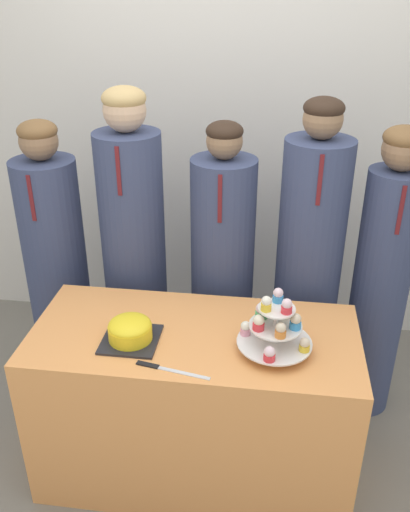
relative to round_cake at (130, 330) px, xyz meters
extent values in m
cube|color=silver|center=(0.24, 1.36, 0.56)|extent=(9.00, 0.06, 2.70)
cube|color=#EF9951|center=(0.24, 0.08, -0.42)|extent=(1.33, 0.60, 0.74)
cube|color=#232328|center=(0.00, 0.00, -0.04)|extent=(0.22, 0.22, 0.01)
cylinder|color=yellow|center=(0.00, 0.00, -0.01)|extent=(0.17, 0.17, 0.06)
ellipsoid|color=yellow|center=(0.00, 0.00, 0.02)|extent=(0.17, 0.17, 0.06)
cube|color=silver|center=(0.24, -0.17, -0.05)|extent=(0.20, 0.05, 0.00)
cube|color=black|center=(0.10, -0.14, -0.05)|extent=(0.09, 0.04, 0.01)
cylinder|color=silver|center=(0.56, 0.01, 0.05)|extent=(0.02, 0.02, 0.19)
cylinder|color=silver|center=(0.56, 0.01, -0.01)|extent=(0.29, 0.29, 0.01)
cylinder|color=silver|center=(0.56, 0.01, 0.06)|extent=(0.20, 0.20, 0.01)
cylinder|color=silver|center=(0.56, 0.01, 0.14)|extent=(0.14, 0.14, 0.01)
cylinder|color=pink|center=(0.45, 0.05, 0.00)|extent=(0.04, 0.04, 0.03)
sphere|color=white|center=(0.45, 0.05, 0.03)|extent=(0.04, 0.04, 0.04)
cylinder|color=#E5333D|center=(0.55, -0.10, 0.00)|extent=(0.04, 0.04, 0.02)
sphere|color=silver|center=(0.55, -0.10, 0.03)|extent=(0.04, 0.04, 0.04)
cylinder|color=yellow|center=(0.67, -0.03, 0.00)|extent=(0.04, 0.04, 0.02)
sphere|color=beige|center=(0.67, -0.03, 0.03)|extent=(0.04, 0.04, 0.04)
cylinder|color=orange|center=(0.58, 0.13, 0.00)|extent=(0.04, 0.04, 0.02)
sphere|color=silver|center=(0.58, 0.13, 0.03)|extent=(0.04, 0.04, 0.04)
cylinder|color=#3893DB|center=(0.63, 0.00, 0.08)|extent=(0.04, 0.04, 0.03)
sphere|color=beige|center=(0.63, 0.00, 0.11)|extent=(0.04, 0.04, 0.04)
cylinder|color=yellow|center=(0.59, 0.08, 0.08)|extent=(0.04, 0.04, 0.03)
sphere|color=silver|center=(0.59, 0.08, 0.11)|extent=(0.04, 0.04, 0.04)
cylinder|color=#4CB766|center=(0.51, 0.06, 0.08)|extent=(0.05, 0.05, 0.03)
sphere|color=silver|center=(0.51, 0.06, 0.11)|extent=(0.05, 0.05, 0.05)
cylinder|color=#E5333D|center=(0.50, -0.02, 0.08)|extent=(0.04, 0.04, 0.03)
sphere|color=#F4E5C6|center=(0.50, -0.02, 0.11)|extent=(0.04, 0.04, 0.04)
cylinder|color=orange|center=(0.58, -0.06, 0.08)|extent=(0.04, 0.04, 0.03)
sphere|color=beige|center=(0.58, -0.06, 0.11)|extent=(0.04, 0.04, 0.04)
cylinder|color=#3893DB|center=(0.56, 0.06, 0.16)|extent=(0.04, 0.04, 0.03)
sphere|color=silver|center=(0.56, 0.06, 0.18)|extent=(0.04, 0.04, 0.04)
cylinder|color=yellow|center=(0.52, -0.01, 0.16)|extent=(0.04, 0.04, 0.03)
sphere|color=white|center=(0.52, -0.01, 0.18)|extent=(0.04, 0.04, 0.04)
cylinder|color=#E5333D|center=(0.60, -0.01, 0.16)|extent=(0.04, 0.04, 0.03)
sphere|color=silver|center=(0.60, -0.01, 0.18)|extent=(0.04, 0.04, 0.04)
cylinder|color=#384266|center=(-0.56, 0.64, -0.16)|extent=(0.31, 0.31, 1.26)
sphere|color=#8E6B4C|center=(-0.56, 0.64, 0.56)|extent=(0.18, 0.18, 0.18)
ellipsoid|color=brown|center=(-0.56, 0.64, 0.61)|extent=(0.18, 0.18, 0.10)
cube|color=maroon|center=(-0.56, 0.48, 0.34)|extent=(0.02, 0.01, 0.22)
cylinder|color=#384266|center=(-0.15, 0.64, -0.09)|extent=(0.31, 0.31, 1.41)
sphere|color=#D6AD89|center=(-0.15, 0.64, 0.71)|extent=(0.19, 0.19, 0.19)
ellipsoid|color=tan|center=(-0.15, 0.64, 0.76)|extent=(0.20, 0.20, 0.11)
cube|color=maroon|center=(-0.15, 0.48, 0.48)|extent=(0.02, 0.01, 0.22)
cylinder|color=#384266|center=(0.30, 0.64, -0.14)|extent=(0.31, 0.31, 1.30)
sphere|color=#8E6B4C|center=(0.30, 0.64, 0.59)|extent=(0.16, 0.16, 0.16)
ellipsoid|color=#332319|center=(0.30, 0.64, 0.63)|extent=(0.17, 0.17, 0.09)
cube|color=maroon|center=(0.30, 0.48, 0.38)|extent=(0.02, 0.01, 0.22)
cylinder|color=#384266|center=(0.71, 0.64, -0.09)|extent=(0.31, 0.31, 1.41)
sphere|color=#8E6B4C|center=(0.71, 0.64, 0.70)|extent=(0.17, 0.17, 0.17)
ellipsoid|color=#332319|center=(0.71, 0.64, 0.75)|extent=(0.17, 0.17, 0.09)
cube|color=maroon|center=(0.71, 0.48, 0.48)|extent=(0.02, 0.01, 0.22)
cylinder|color=#384266|center=(1.06, 0.64, -0.15)|extent=(0.26, 0.26, 1.28)
sphere|color=#8E6B4C|center=(1.06, 0.64, 0.58)|extent=(0.19, 0.19, 0.19)
ellipsoid|color=brown|center=(1.06, 0.64, 0.63)|extent=(0.19, 0.19, 0.10)
cube|color=maroon|center=(1.06, 0.50, 0.36)|extent=(0.02, 0.01, 0.22)
camera|label=1|loc=(0.53, -1.69, 1.23)|focal=38.00mm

